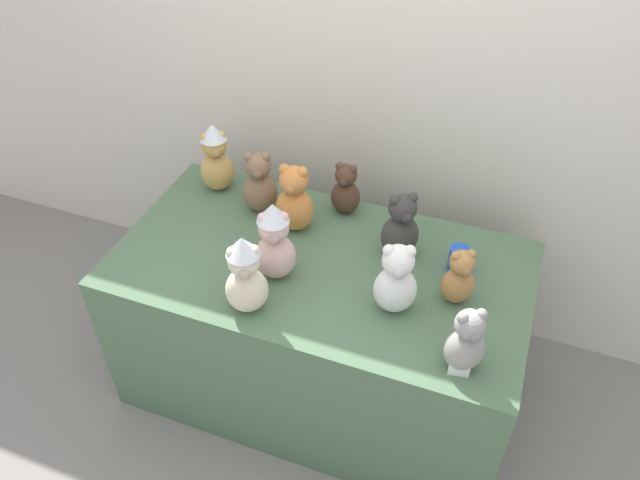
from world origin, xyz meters
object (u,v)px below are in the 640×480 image
at_px(display_table, 320,327).
at_px(teddy_bear_blush, 275,242).
at_px(teddy_bear_ash, 466,342).
at_px(teddy_bear_caramel, 459,278).
at_px(teddy_bear_charcoal, 401,227).
at_px(teddy_bear_cream, 245,276).
at_px(teddy_bear_snow, 396,281).
at_px(teddy_bear_cocoa, 346,190).
at_px(teddy_bear_ginger, 294,200).
at_px(teddy_bear_mocha, 259,184).
at_px(teddy_bear_honey, 216,158).
at_px(party_cup_blue, 458,260).

bearing_deg(display_table, teddy_bear_blush, -136.87).
height_order(teddy_bear_ash, teddy_bear_caramel, teddy_bear_ash).
distance_m(teddy_bear_charcoal, teddy_bear_cream, 0.66).
relative_size(teddy_bear_blush, teddy_bear_ash, 1.30).
bearing_deg(teddy_bear_snow, teddy_bear_ash, -49.39).
bearing_deg(teddy_bear_cream, teddy_bear_blush, 54.54).
height_order(teddy_bear_cocoa, teddy_bear_ginger, teddy_bear_ginger).
relative_size(teddy_bear_mocha, teddy_bear_snow, 0.97).
distance_m(teddy_bear_blush, teddy_bear_snow, 0.48).
distance_m(display_table, teddy_bear_caramel, 0.74).
bearing_deg(teddy_bear_honey, teddy_bear_cocoa, -30.25).
height_order(display_table, teddy_bear_charcoal, teddy_bear_charcoal).
bearing_deg(teddy_bear_ash, teddy_bear_caramel, 71.10).
relative_size(teddy_bear_caramel, party_cup_blue, 2.23).
height_order(teddy_bear_ash, teddy_bear_snow, teddy_bear_snow).
bearing_deg(party_cup_blue, teddy_bear_honey, 172.17).
distance_m(display_table, teddy_bear_snow, 0.65).
xyz_separation_m(teddy_bear_blush, teddy_bear_caramel, (0.68, 0.11, -0.06)).
bearing_deg(teddy_bear_mocha, teddy_bear_blush, -79.55).
bearing_deg(teddy_bear_snow, teddy_bear_blush, 161.06).
bearing_deg(teddy_bear_caramel, teddy_bear_mocha, 134.06).
distance_m(teddy_bear_ash, teddy_bear_mocha, 1.13).
relative_size(display_table, teddy_bear_ash, 6.21).
relative_size(display_table, teddy_bear_snow, 5.43).
bearing_deg(teddy_bear_charcoal, teddy_bear_cream, -165.72).
bearing_deg(teddy_bear_cocoa, teddy_bear_honey, -177.06).
distance_m(teddy_bear_ginger, teddy_bear_snow, 0.60).
distance_m(teddy_bear_caramel, party_cup_blue, 0.18).
height_order(teddy_bear_charcoal, teddy_bear_ash, teddy_bear_charcoal).
bearing_deg(party_cup_blue, teddy_bear_ash, -77.26).
xyz_separation_m(teddy_bear_charcoal, party_cup_blue, (0.24, -0.01, -0.08)).
xyz_separation_m(teddy_bear_cocoa, teddy_bear_snow, (0.35, -0.48, 0.03)).
distance_m(teddy_bear_ginger, teddy_bear_caramel, 0.74).
bearing_deg(teddy_bear_caramel, teddy_bear_cocoa, 116.27).
relative_size(display_table, teddy_bear_ginger, 5.25).
bearing_deg(teddy_bear_charcoal, party_cup_blue, -37.32).
xyz_separation_m(display_table, teddy_bear_honey, (-0.61, 0.31, 0.55)).
bearing_deg(teddy_bear_cocoa, teddy_bear_ginger, -132.91).
xyz_separation_m(teddy_bear_ginger, teddy_bear_mocha, (-0.19, 0.06, -0.01)).
bearing_deg(teddy_bear_snow, teddy_bear_cocoa, 108.43).
bearing_deg(party_cup_blue, teddy_bear_cream, -145.10).
height_order(teddy_bear_cream, teddy_bear_cocoa, teddy_bear_cream).
xyz_separation_m(teddy_bear_charcoal, teddy_bear_cocoa, (-0.29, 0.18, -0.02)).
distance_m(teddy_bear_mocha, teddy_bear_caramel, 0.94).
relative_size(display_table, teddy_bear_blush, 4.76).
xyz_separation_m(teddy_bear_snow, party_cup_blue, (0.18, 0.29, -0.09)).
xyz_separation_m(display_table, teddy_bear_snow, (0.34, -0.13, 0.53)).
relative_size(teddy_bear_charcoal, teddy_bear_honey, 0.88).
bearing_deg(teddy_bear_caramel, teddy_bear_snow, 179.77).
bearing_deg(teddy_bear_charcoal, teddy_bear_mocha, 140.30).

